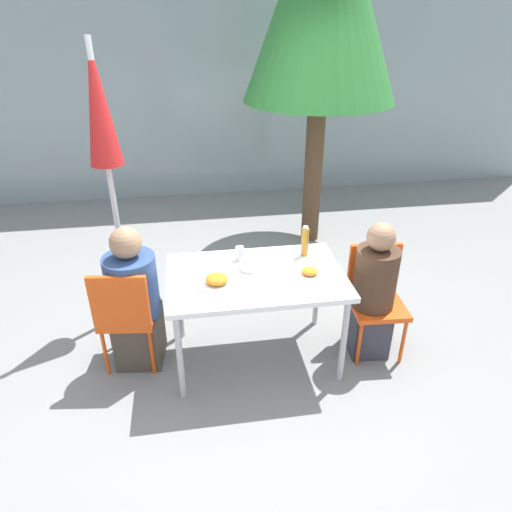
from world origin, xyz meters
The scene contains 13 objects.
ground_plane centered at (0.00, 0.00, 0.00)m, with size 24.00×24.00×0.00m, color gray.
building_facade centered at (0.00, 3.79, 1.50)m, with size 10.00×0.20×3.00m.
dining_table centered at (0.00, 0.00, 0.69)m, with size 1.26×0.82×0.75m.
chair_left centered at (-0.94, 0.04, 0.50)m, with size 0.45×0.45×0.86m.
person_left centered at (-0.88, 0.11, 0.52)m, with size 0.37×0.37×1.13m.
chair_right centered at (0.94, 0.02, 0.50)m, with size 0.42×0.42×0.86m.
person_right centered at (0.88, -0.06, 0.53)m, with size 0.32×0.32×1.11m.
closed_umbrella centered at (-1.03, 0.78, 1.60)m, with size 0.36×0.36×2.26m.
plate_0 centered at (0.37, -0.08, 0.77)m, with size 0.21×0.21×0.06m.
plate_1 centered at (-0.28, -0.09, 0.78)m, with size 0.28×0.28×0.08m.
bottle centered at (0.41, 0.23, 0.87)m, with size 0.06×0.06×0.24m.
drinking_cup centered at (-0.09, 0.24, 0.80)m, with size 0.07×0.07×0.11m.
salad_bowl centered at (-0.03, 0.09, 0.78)m, with size 0.16×0.16×0.05m.
Camera 1 is at (-0.43, -2.76, 2.41)m, focal length 32.00 mm.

